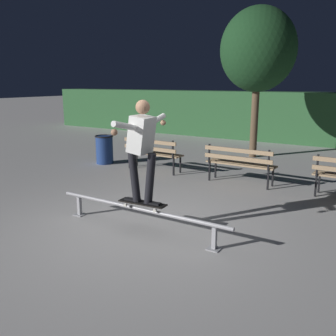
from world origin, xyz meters
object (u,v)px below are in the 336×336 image
at_px(park_bench_leftmost, 152,151).
at_px(park_bench_left_center, 239,161).
at_px(grind_rail, 139,212).
at_px(trash_can, 104,149).
at_px(skateboarder, 142,143).
at_px(skateboard, 143,203).
at_px(tree_behind_benches, 258,50).

relative_size(park_bench_leftmost, park_bench_left_center, 1.00).
distance_m(grind_rail, park_bench_left_center, 3.39).
bearing_deg(trash_can, skateboarder, -42.03).
height_order(skateboard, skateboarder, skateboarder).
relative_size(skateboarder, trash_can, 1.95).
bearing_deg(park_bench_left_center, park_bench_leftmost, 180.00).
bearing_deg(skateboard, park_bench_leftmost, 122.11).
relative_size(park_bench_left_center, trash_can, 2.01).
xyz_separation_m(skateboarder, trash_can, (-3.81, 3.43, -0.98)).
xyz_separation_m(skateboard, park_bench_leftmost, (-2.11, 3.36, 0.08)).
distance_m(skateboarder, park_bench_left_center, 3.48).
xyz_separation_m(skateboarder, park_bench_leftmost, (-2.11, 3.36, -0.86)).
xyz_separation_m(skateboarder, park_bench_left_center, (0.26, 3.36, -0.86)).
height_order(skateboard, trash_can, trash_can).
bearing_deg(grind_rail, trash_can, 137.40).
relative_size(skateboard, trash_can, 0.99).
relative_size(park_bench_leftmost, tree_behind_benches, 0.37).
bearing_deg(grind_rail, park_bench_left_center, 84.29).
bearing_deg(park_bench_left_center, tree_behind_benches, 103.82).
height_order(skateboarder, tree_behind_benches, tree_behind_benches).
distance_m(tree_behind_benches, trash_can, 5.31).
height_order(skateboarder, trash_can, skateboarder).
xyz_separation_m(grind_rail, park_bench_left_center, (0.34, 3.36, 0.23)).
bearing_deg(skateboard, tree_behind_benches, 94.55).
height_order(park_bench_left_center, tree_behind_benches, tree_behind_benches).
distance_m(grind_rail, skateboard, 0.17).
relative_size(tree_behind_benches, trash_can, 5.51).
bearing_deg(park_bench_leftmost, tree_behind_benches, 63.59).
xyz_separation_m(park_bench_left_center, tree_behind_benches, (-0.79, 3.20, 2.64)).
height_order(grind_rail, tree_behind_benches, tree_behind_benches).
xyz_separation_m(grind_rail, park_bench_leftmost, (-2.04, 3.36, 0.23)).
bearing_deg(trash_can, skateboard, -42.06).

